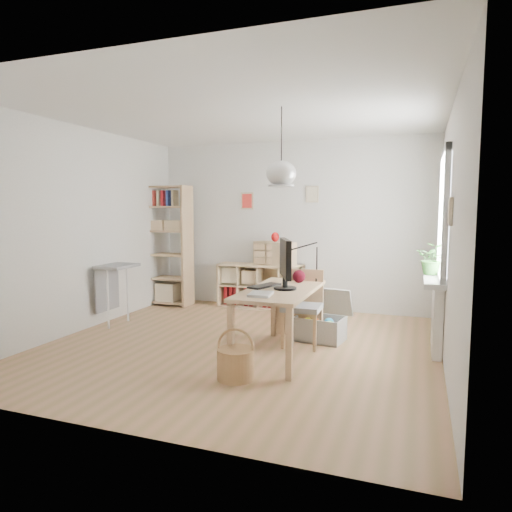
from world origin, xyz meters
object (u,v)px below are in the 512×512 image
(desk, at_px, (281,297))
(drawer_chest, at_px, (275,253))
(tall_bookshelf, at_px, (167,241))
(chair, at_px, (303,303))
(monitor, at_px, (285,261))
(storage_chest, at_px, (322,324))
(cube_shelf, at_px, (260,290))

(desk, height_order, drawer_chest, drawer_chest)
(tall_bookshelf, height_order, drawer_chest, tall_bookshelf)
(desk, bearing_deg, tall_bookshelf, 142.99)
(chair, xyz_separation_m, monitor, (-0.08, -0.50, 0.55))
(desk, bearing_deg, chair, 73.37)
(chair, height_order, storage_chest, chair)
(cube_shelf, xyz_separation_m, drawer_chest, (0.26, -0.04, 0.61))
(storage_chest, bearing_deg, chair, -112.26)
(cube_shelf, bearing_deg, storage_chest, -47.78)
(desk, distance_m, storage_chest, 0.94)
(desk, xyz_separation_m, chair, (0.14, 0.47, -0.15))
(cube_shelf, xyz_separation_m, monitor, (1.08, -2.26, 0.76))
(chair, relative_size, storage_chest, 1.22)
(storage_chest, bearing_deg, monitor, -99.25)
(cube_shelf, distance_m, monitor, 2.62)
(tall_bookshelf, xyz_separation_m, chair, (2.73, -1.48, -0.58))
(storage_chest, distance_m, drawer_chest, 1.92)
(chair, bearing_deg, cube_shelf, 121.07)
(desk, height_order, cube_shelf, desk)
(chair, relative_size, monitor, 1.48)
(monitor, bearing_deg, desk, 132.48)
(monitor, relative_size, drawer_chest, 0.92)
(tall_bookshelf, relative_size, drawer_chest, 3.05)
(storage_chest, xyz_separation_m, monitor, (-0.25, -0.79, 0.86))
(drawer_chest, bearing_deg, desk, -49.82)
(tall_bookshelf, bearing_deg, monitor, -36.77)
(desk, bearing_deg, drawer_chest, 109.07)
(cube_shelf, xyz_separation_m, chair, (1.16, -1.76, 0.21))
(storage_chest, distance_m, monitor, 1.19)
(desk, distance_m, drawer_chest, 2.33)
(desk, relative_size, drawer_chest, 2.29)
(chair, bearing_deg, drawer_chest, 115.20)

